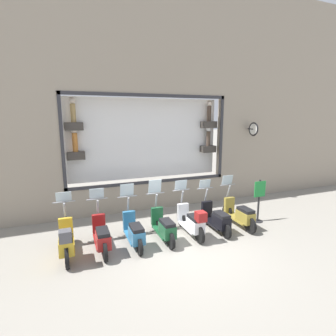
% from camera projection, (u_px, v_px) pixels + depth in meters
% --- Properties ---
extents(ground_plane, '(120.00, 120.00, 0.00)m').
position_uv_depth(ground_plane, '(188.00, 248.00, 7.40)').
color(ground_plane, gray).
extents(building_facade, '(1.21, 36.00, 8.71)m').
position_uv_depth(building_facade, '(148.00, 95.00, 9.84)').
color(building_facade, gray).
rests_on(building_facade, ground_plane).
extents(scooter_olive_0, '(1.80, 0.61, 1.61)m').
position_uv_depth(scooter_olive_0, '(240.00, 214.00, 8.75)').
color(scooter_olive_0, black).
rests_on(scooter_olive_0, ground_plane).
extents(scooter_black_1, '(1.79, 0.60, 1.53)m').
position_uv_depth(scooter_black_1, '(217.00, 219.00, 8.43)').
color(scooter_black_1, black).
rests_on(scooter_black_1, ground_plane).
extents(scooter_white_2, '(1.80, 0.60, 1.59)m').
position_uv_depth(scooter_white_2, '(192.00, 222.00, 8.04)').
color(scooter_white_2, black).
rests_on(scooter_white_2, ground_plane).
extents(scooter_green_3, '(1.79, 0.60, 1.68)m').
position_uv_depth(scooter_green_3, '(164.00, 227.00, 7.79)').
color(scooter_green_3, black).
rests_on(scooter_green_3, ground_plane).
extents(scooter_teal_4, '(1.79, 0.60, 1.64)m').
position_uv_depth(scooter_teal_4, '(134.00, 232.00, 7.47)').
color(scooter_teal_4, black).
rests_on(scooter_teal_4, ground_plane).
extents(scooter_red_5, '(1.80, 0.61, 1.58)m').
position_uv_depth(scooter_red_5, '(102.00, 236.00, 7.15)').
color(scooter_red_5, black).
rests_on(scooter_red_5, ground_plane).
extents(scooter_yellow_6, '(1.81, 0.61, 1.57)m').
position_uv_depth(scooter_yellow_6, '(66.00, 241.00, 6.77)').
color(scooter_yellow_6, black).
rests_on(scooter_yellow_6, ground_plane).
extents(shop_sign_post, '(0.36, 0.45, 1.52)m').
position_uv_depth(shop_sign_post, '(259.00, 200.00, 9.11)').
color(shop_sign_post, '#232326').
rests_on(shop_sign_post, ground_plane).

